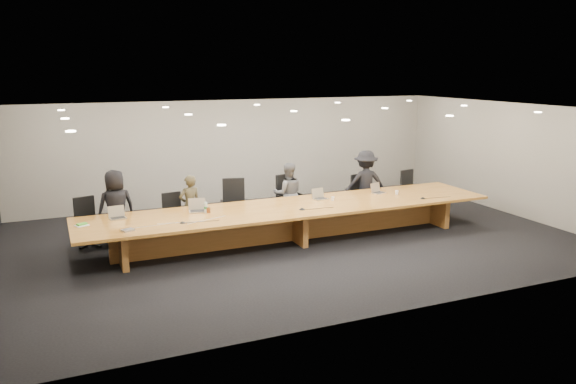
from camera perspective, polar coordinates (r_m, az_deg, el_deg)
name	(u,v)px	position (r m, az deg, el deg)	size (l,w,h in m)	color
ground	(293,240)	(12.19, 0.56, -4.87)	(12.00, 12.00, 0.00)	black
back_wall	(235,151)	(15.54, -5.40, 4.16)	(12.00, 0.02, 2.80)	#B5B1A5
conference_table	(294,217)	(12.05, 0.56, -2.51)	(9.00, 1.80, 0.75)	#9C6222
chair_far_left	(89,222)	(12.39, -19.61, -2.84)	(0.53, 0.53, 1.03)	black
chair_left	(175,216)	(12.44, -11.39, -2.36)	(0.51, 0.51, 1.00)	black
chair_mid_left	(234,205)	(12.77, -5.47, -1.32)	(0.61, 0.61, 1.20)	black
chair_mid_right	(291,199)	(13.36, 0.26, -0.70)	(0.60, 0.60, 1.18)	black
chair_right	(363,194)	(14.31, 7.58, -0.23)	(0.52, 0.52, 1.03)	black
chair_far_right	(412,189)	(15.13, 12.49, 0.28)	(0.52, 0.52, 1.03)	black
person_a	(116,207)	(12.23, -17.07, -1.51)	(0.78, 0.51, 1.59)	black
person_b	(190,206)	(12.48, -9.92, -1.39)	(0.50, 0.33, 1.37)	#36301D
person_c	(288,194)	(13.24, -0.01, -0.17)	(0.71, 0.56, 1.47)	#565659
person_d	(365,183)	(14.17, 7.86, 0.90)	(1.06, 0.61, 1.64)	black
laptop_a	(118,213)	(11.47, -16.93, -2.01)	(0.32, 0.23, 0.25)	tan
laptop_b	(197,205)	(11.65, -9.19, -1.34)	(0.35, 0.25, 0.27)	tan
laptop_d	(320,194)	(12.62, 3.32, -0.19)	(0.31, 0.23, 0.25)	#C0B392
laptop_e	(379,188)	(13.37, 9.24, 0.39)	(0.31, 0.23, 0.25)	beige
water_bottle	(206,208)	(11.55, -8.35, -1.59)	(0.07, 0.07, 0.21)	silver
amber_mug	(208,210)	(11.55, -8.11, -1.84)	(0.09, 0.09, 0.11)	brown
paper_cup_near	(333,199)	(12.52, 4.57, -0.69)	(0.07, 0.07, 0.09)	white
paper_cup_far	(397,193)	(13.32, 10.99, -0.06)	(0.08, 0.08, 0.09)	white
notepad	(82,225)	(11.21, -20.20, -3.20)	(0.23, 0.18, 0.01)	white
lime_gadget	(82,224)	(11.22, -20.20, -3.07)	(0.18, 0.10, 0.03)	green
av_box	(128,230)	(10.60, -15.96, -3.74)	(0.21, 0.16, 0.03)	#ABABB0
mic_left	(182,222)	(10.88, -10.67, -3.05)	(0.12, 0.12, 0.03)	black
mic_center	(302,209)	(11.70, 1.44, -1.73)	(0.14, 0.14, 0.03)	black
mic_right	(423,198)	(13.04, 13.54, -0.59)	(0.13, 0.13, 0.03)	black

